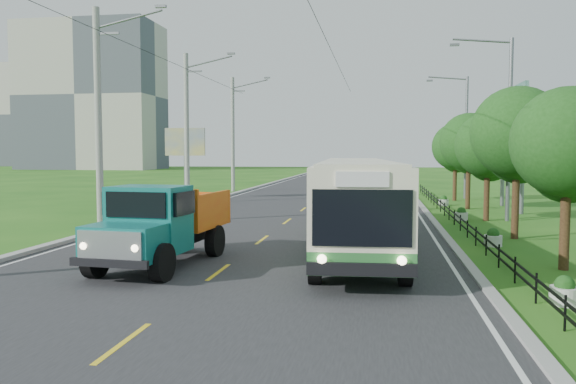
% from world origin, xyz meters
% --- Properties ---
extents(ground, '(240.00, 240.00, 0.00)m').
position_xyz_m(ground, '(0.00, 0.00, 0.00)').
color(ground, '#1F5814').
rests_on(ground, ground).
extents(road, '(14.00, 120.00, 0.02)m').
position_xyz_m(road, '(0.00, 20.00, 0.01)').
color(road, '#28282B').
rests_on(road, ground).
extents(curb_left, '(0.40, 120.00, 0.15)m').
position_xyz_m(curb_left, '(-7.20, 20.00, 0.07)').
color(curb_left, '#9E9E99').
rests_on(curb_left, ground).
extents(curb_right, '(0.30, 120.00, 0.10)m').
position_xyz_m(curb_right, '(7.15, 20.00, 0.05)').
color(curb_right, '#9E9E99').
rests_on(curb_right, ground).
extents(edge_line_left, '(0.12, 120.00, 0.00)m').
position_xyz_m(edge_line_left, '(-6.65, 20.00, 0.02)').
color(edge_line_left, silver).
rests_on(edge_line_left, road).
extents(edge_line_right, '(0.12, 120.00, 0.00)m').
position_xyz_m(edge_line_right, '(6.65, 20.00, 0.02)').
color(edge_line_right, silver).
rests_on(edge_line_right, road).
extents(centre_dash, '(0.12, 2.20, 0.00)m').
position_xyz_m(centre_dash, '(0.00, 0.00, 0.02)').
color(centre_dash, yellow).
rests_on(centre_dash, road).
extents(railing_right, '(0.04, 40.00, 0.60)m').
position_xyz_m(railing_right, '(8.00, 14.00, 0.30)').
color(railing_right, black).
rests_on(railing_right, ground).
extents(pole_near, '(3.51, 0.32, 10.00)m').
position_xyz_m(pole_near, '(-8.26, 9.00, 5.09)').
color(pole_near, gray).
rests_on(pole_near, ground).
extents(pole_mid, '(3.51, 0.32, 10.00)m').
position_xyz_m(pole_mid, '(-8.26, 21.00, 5.09)').
color(pole_mid, gray).
rests_on(pole_mid, ground).
extents(pole_far, '(3.51, 0.32, 10.00)m').
position_xyz_m(pole_far, '(-8.26, 33.00, 5.09)').
color(pole_far, gray).
rests_on(pole_far, ground).
extents(tree_second, '(3.18, 3.26, 5.30)m').
position_xyz_m(tree_second, '(9.86, 2.14, 3.52)').
color(tree_second, '#382314').
rests_on(tree_second, ground).
extents(tree_third, '(3.60, 3.62, 6.00)m').
position_xyz_m(tree_third, '(9.86, 8.14, 3.99)').
color(tree_third, '#382314').
rests_on(tree_third, ground).
extents(tree_fourth, '(3.24, 3.31, 5.40)m').
position_xyz_m(tree_fourth, '(9.86, 14.14, 3.59)').
color(tree_fourth, '#382314').
rests_on(tree_fourth, ground).
extents(tree_fifth, '(3.48, 3.52, 5.80)m').
position_xyz_m(tree_fifth, '(9.86, 20.14, 3.85)').
color(tree_fifth, '#382314').
rests_on(tree_fifth, ground).
extents(tree_back, '(3.30, 3.36, 5.50)m').
position_xyz_m(tree_back, '(9.86, 26.14, 3.65)').
color(tree_back, '#382314').
rests_on(tree_back, ground).
extents(streetlight_mid, '(3.02, 0.20, 9.07)m').
position_xyz_m(streetlight_mid, '(10.64, 14.00, 4.90)').
color(streetlight_mid, slate).
rests_on(streetlight_mid, ground).
extents(streetlight_far, '(3.02, 0.20, 9.07)m').
position_xyz_m(streetlight_far, '(10.64, 28.00, 4.90)').
color(streetlight_far, slate).
rests_on(streetlight_far, ground).
extents(planter_front, '(0.64, 0.64, 0.67)m').
position_xyz_m(planter_front, '(8.60, -2.00, 0.29)').
color(planter_front, silver).
rests_on(planter_front, ground).
extents(planter_near, '(0.64, 0.64, 0.67)m').
position_xyz_m(planter_near, '(8.60, 6.00, 0.29)').
color(planter_near, silver).
rests_on(planter_near, ground).
extents(planter_mid, '(0.64, 0.64, 0.67)m').
position_xyz_m(planter_mid, '(8.60, 14.00, 0.29)').
color(planter_mid, silver).
rests_on(planter_mid, ground).
extents(planter_far, '(0.64, 0.64, 0.67)m').
position_xyz_m(planter_far, '(8.60, 22.00, 0.29)').
color(planter_far, silver).
rests_on(planter_far, ground).
extents(billboard_left, '(3.00, 0.20, 5.20)m').
position_xyz_m(billboard_left, '(-9.50, 24.00, 3.87)').
color(billboard_left, slate).
rests_on(billboard_left, ground).
extents(billboard_right, '(0.24, 6.00, 7.30)m').
position_xyz_m(billboard_right, '(12.30, 20.00, 5.34)').
color(billboard_right, slate).
rests_on(billboard_right, ground).
extents(apartment_near, '(28.00, 14.00, 30.00)m').
position_xyz_m(apartment_near, '(-55.00, 95.00, 15.00)').
color(apartment_near, '#B7B2A3').
rests_on(apartment_near, ground).
extents(apartment_far, '(24.00, 14.00, 26.00)m').
position_xyz_m(apartment_far, '(-80.00, 120.00, 13.00)').
color(apartment_far, '#B7B2A3').
rests_on(apartment_far, ground).
extents(bus, '(3.49, 15.93, 3.05)m').
position_xyz_m(bus, '(3.62, 5.58, 1.83)').
color(bus, '#307836').
rests_on(bus, ground).
extents(dump_truck, '(2.71, 6.00, 2.45)m').
position_xyz_m(dump_truck, '(-1.95, 0.74, 1.39)').
color(dump_truck, '#12706A').
rests_on(dump_truck, ground).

